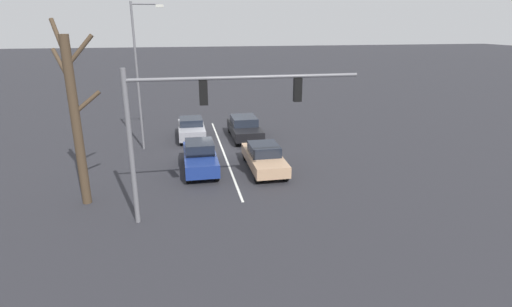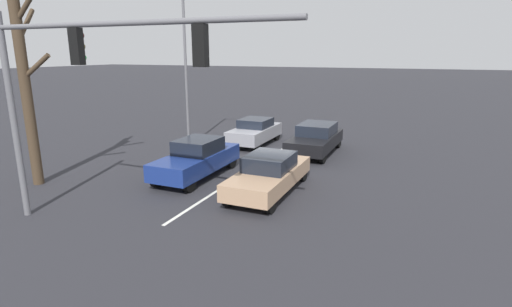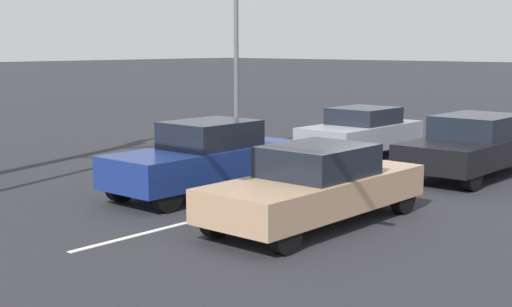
{
  "view_description": "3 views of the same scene",
  "coord_description": "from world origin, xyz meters",
  "px_view_note": "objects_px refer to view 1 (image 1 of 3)",
  "views": [
    {
      "loc": [
        2.63,
        25.74,
        7.77
      ],
      "look_at": [
        -1.35,
        5.57,
        1.05
      ],
      "focal_mm": 28.0,
      "sensor_mm": 36.0,
      "label": 1
    },
    {
      "loc": [
        -6.98,
        18.47,
        5.09
      ],
      "look_at": [
        -0.98,
        4.51,
        1.22
      ],
      "focal_mm": 28.0,
      "sensor_mm": 36.0,
      "label": 2
    },
    {
      "loc": [
        -9.41,
        15.57,
        3.25
      ],
      "look_at": [
        0.22,
        4.61,
        1.02
      ],
      "focal_mm": 50.0,
      "sensor_mm": 36.0,
      "label": 3
    }
  ],
  "objects_px": {
    "traffic_signal_gantry": "(201,111)",
    "bare_tree_near": "(75,114)",
    "car_navy_midlane_front": "(200,156)",
    "car_gray_midlane_second": "(191,128)",
    "car_black_leftlane_second": "(245,127)",
    "car_tan_leftlane_front": "(264,157)",
    "street_lamp_right_shoulder": "(140,69)"
  },
  "relations": [
    {
      "from": "traffic_signal_gantry",
      "to": "bare_tree_near",
      "type": "bearing_deg",
      "value": -24.91
    },
    {
      "from": "traffic_signal_gantry",
      "to": "bare_tree_near",
      "type": "height_order",
      "value": "bare_tree_near"
    },
    {
      "from": "car_navy_midlane_front",
      "to": "car_gray_midlane_second",
      "type": "xyz_separation_m",
      "value": [
        0.2,
        -6.54,
        -0.05
      ]
    },
    {
      "from": "car_navy_midlane_front",
      "to": "traffic_signal_gantry",
      "type": "height_order",
      "value": "traffic_signal_gantry"
    },
    {
      "from": "car_black_leftlane_second",
      "to": "traffic_signal_gantry",
      "type": "bearing_deg",
      "value": 72.51
    },
    {
      "from": "car_gray_midlane_second",
      "to": "bare_tree_near",
      "type": "height_order",
      "value": "bare_tree_near"
    },
    {
      "from": "car_tan_leftlane_front",
      "to": "street_lamp_right_shoulder",
      "type": "distance_m",
      "value": 9.56
    },
    {
      "from": "car_gray_midlane_second",
      "to": "traffic_signal_gantry",
      "type": "distance_m",
      "value": 12.78
    },
    {
      "from": "car_black_leftlane_second",
      "to": "street_lamp_right_shoulder",
      "type": "xyz_separation_m",
      "value": [
        6.67,
        1.29,
        4.34
      ]
    },
    {
      "from": "car_tan_leftlane_front",
      "to": "car_gray_midlane_second",
      "type": "bearing_deg",
      "value": -62.83
    },
    {
      "from": "car_gray_midlane_second",
      "to": "car_navy_midlane_front",
      "type": "bearing_deg",
      "value": 91.74
    },
    {
      "from": "car_gray_midlane_second",
      "to": "traffic_signal_gantry",
      "type": "xyz_separation_m",
      "value": [
        -0.05,
        12.2,
        3.78
      ]
    },
    {
      "from": "car_black_leftlane_second",
      "to": "street_lamp_right_shoulder",
      "type": "bearing_deg",
      "value": 10.93
    },
    {
      "from": "car_black_leftlane_second",
      "to": "car_gray_midlane_second",
      "type": "bearing_deg",
      "value": -9.82
    },
    {
      "from": "car_tan_leftlane_front",
      "to": "car_navy_midlane_front",
      "type": "distance_m",
      "value": 3.55
    },
    {
      "from": "car_tan_leftlane_front",
      "to": "bare_tree_near",
      "type": "distance_m",
      "value": 9.79
    },
    {
      "from": "car_black_leftlane_second",
      "to": "traffic_signal_gantry",
      "type": "distance_m",
      "value": 12.69
    },
    {
      "from": "traffic_signal_gantry",
      "to": "bare_tree_near",
      "type": "relative_size",
      "value": 1.16
    },
    {
      "from": "street_lamp_right_shoulder",
      "to": "bare_tree_near",
      "type": "height_order",
      "value": "street_lamp_right_shoulder"
    },
    {
      "from": "car_navy_midlane_front",
      "to": "car_black_leftlane_second",
      "type": "xyz_separation_m",
      "value": [
        -3.49,
        -5.9,
        -0.01
      ]
    },
    {
      "from": "car_navy_midlane_front",
      "to": "car_gray_midlane_second",
      "type": "relative_size",
      "value": 1.13
    },
    {
      "from": "car_navy_midlane_front",
      "to": "bare_tree_near",
      "type": "bearing_deg",
      "value": 31.43
    },
    {
      "from": "car_tan_leftlane_front",
      "to": "bare_tree_near",
      "type": "height_order",
      "value": "bare_tree_near"
    },
    {
      "from": "car_gray_midlane_second",
      "to": "street_lamp_right_shoulder",
      "type": "xyz_separation_m",
      "value": [
        2.98,
        1.93,
        4.38
      ]
    },
    {
      "from": "car_navy_midlane_front",
      "to": "car_black_leftlane_second",
      "type": "bearing_deg",
      "value": -120.63
    },
    {
      "from": "car_tan_leftlane_front",
      "to": "car_navy_midlane_front",
      "type": "height_order",
      "value": "car_navy_midlane_front"
    },
    {
      "from": "car_tan_leftlane_front",
      "to": "car_navy_midlane_front",
      "type": "bearing_deg",
      "value": -10.41
    },
    {
      "from": "street_lamp_right_shoulder",
      "to": "car_navy_midlane_front",
      "type": "bearing_deg",
      "value": 124.57
    },
    {
      "from": "car_navy_midlane_front",
      "to": "bare_tree_near",
      "type": "xyz_separation_m",
      "value": [
        5.33,
        3.26,
        3.29
      ]
    },
    {
      "from": "traffic_signal_gantry",
      "to": "street_lamp_right_shoulder",
      "type": "height_order",
      "value": "street_lamp_right_shoulder"
    },
    {
      "from": "car_gray_midlane_second",
      "to": "traffic_signal_gantry",
      "type": "relative_size",
      "value": 0.45
    },
    {
      "from": "car_tan_leftlane_front",
      "to": "bare_tree_near",
      "type": "xyz_separation_m",
      "value": [
        8.82,
        2.62,
        3.36
      ]
    }
  ]
}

